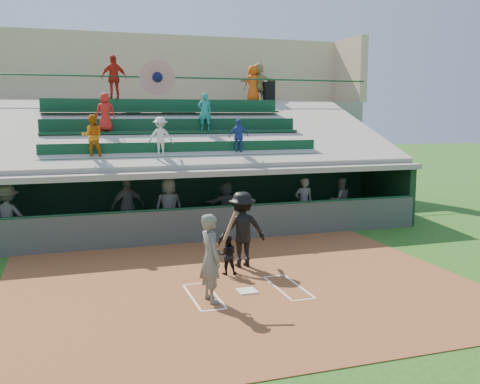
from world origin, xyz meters
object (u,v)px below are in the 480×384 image
object	(u,v)px
home_plate	(247,291)
batter_at_plate	(211,258)
trash_bin	(269,92)
catcher	(227,255)

from	to	relation	value
home_plate	batter_at_plate	xyz separation A→B (m)	(-0.94, -0.35, 0.96)
batter_at_plate	trash_bin	world-z (taller)	trash_bin
catcher	trash_bin	xyz separation A→B (m)	(5.40, 11.25, 4.55)
home_plate	catcher	distance (m)	1.52
catcher	trash_bin	world-z (taller)	trash_bin
catcher	batter_at_plate	bearing A→B (deg)	75.70
home_plate	trash_bin	size ratio (longest dim) A/B	0.46
trash_bin	batter_at_plate	bearing A→B (deg)	-115.78
home_plate	trash_bin	xyz separation A→B (m)	(5.36, 12.69, 5.03)
batter_at_plate	trash_bin	bearing A→B (deg)	64.22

